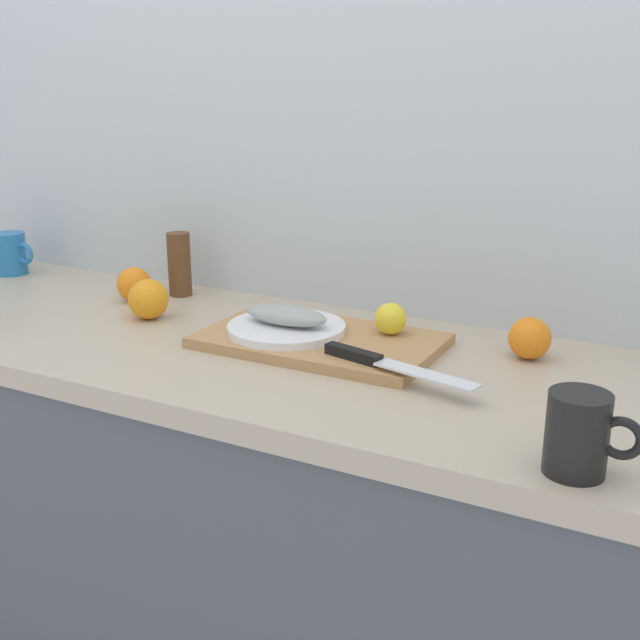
{
  "coord_description": "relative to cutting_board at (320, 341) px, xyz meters",
  "views": [
    {
      "loc": [
        0.8,
        -1.15,
        1.37
      ],
      "look_at": [
        0.17,
        0.05,
        0.95
      ],
      "focal_mm": 43.64,
      "sensor_mm": 36.0,
      "label": 1
    }
  ],
  "objects": [
    {
      "name": "back_wall",
      "position": [
        -0.17,
        0.28,
        0.34
      ],
      "size": [
        3.2,
        0.05,
        2.5
      ],
      "primitive_type": "cube",
      "color": "silver",
      "rests_on": "ground_plane"
    },
    {
      "name": "kitchen_counter",
      "position": [
        -0.17,
        -0.05,
        -0.46
      ],
      "size": [
        2.0,
        0.6,
        0.9
      ],
      "color": "#4C5159",
      "rests_on": "ground_plane"
    },
    {
      "name": "cutting_board",
      "position": [
        0.0,
        0.0,
        0.0
      ],
      "size": [
        0.43,
        0.26,
        0.02
      ],
      "primitive_type": "cube",
      "color": "tan",
      "rests_on": "kitchen_counter"
    },
    {
      "name": "white_plate",
      "position": [
        -0.07,
        -0.01,
        0.02
      ],
      "size": [
        0.22,
        0.22,
        0.01
      ],
      "primitive_type": "cylinder",
      "color": "white",
      "rests_on": "cutting_board"
    },
    {
      "name": "fish_fillet",
      "position": [
        -0.07,
        -0.01,
        0.04
      ],
      "size": [
        0.17,
        0.07,
        0.04
      ],
      "primitive_type": "ellipsoid",
      "color": "#999E99",
      "rests_on": "white_plate"
    },
    {
      "name": "chef_knife",
      "position": [
        0.16,
        -0.1,
        0.02
      ],
      "size": [
        0.29,
        0.09,
        0.02
      ],
      "rotation": [
        0.0,
        0.0,
        -0.23
      ],
      "color": "silver",
      "rests_on": "cutting_board"
    },
    {
      "name": "lemon_0",
      "position": [
        0.11,
        0.07,
        0.04
      ],
      "size": [
        0.06,
        0.06,
        0.06
      ],
      "primitive_type": "sphere",
      "color": "yellow",
      "rests_on": "cutting_board"
    },
    {
      "name": "coffee_mug_0",
      "position": [
        -0.95,
        0.13,
        0.04
      ],
      "size": [
        0.12,
        0.08,
        0.1
      ],
      "color": "#2672B2",
      "rests_on": "kitchen_counter"
    },
    {
      "name": "coffee_mug_2",
      "position": [
        0.51,
        -0.28,
        0.04
      ],
      "size": [
        0.12,
        0.08,
        0.11
      ],
      "color": "black",
      "rests_on": "kitchen_counter"
    },
    {
      "name": "orange_0",
      "position": [
        -0.39,
        -0.01,
        0.03
      ],
      "size": [
        0.08,
        0.08,
        0.08
      ],
      "primitive_type": "sphere",
      "color": "orange",
      "rests_on": "kitchen_counter"
    },
    {
      "name": "orange_1",
      "position": [
        0.36,
        0.11,
        0.03
      ],
      "size": [
        0.07,
        0.07,
        0.07
      ],
      "primitive_type": "sphere",
      "color": "orange",
      "rests_on": "kitchen_counter"
    },
    {
      "name": "orange_2",
      "position": [
        -0.51,
        0.08,
        0.03
      ],
      "size": [
        0.08,
        0.08,
        0.08
      ],
      "primitive_type": "sphere",
      "color": "orange",
      "rests_on": "kitchen_counter"
    },
    {
      "name": "pepper_mill",
      "position": [
        -0.45,
        0.17,
        0.06
      ],
      "size": [
        0.05,
        0.05,
        0.14
      ],
      "primitive_type": "cylinder",
      "color": "brown",
      "rests_on": "kitchen_counter"
    }
  ]
}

